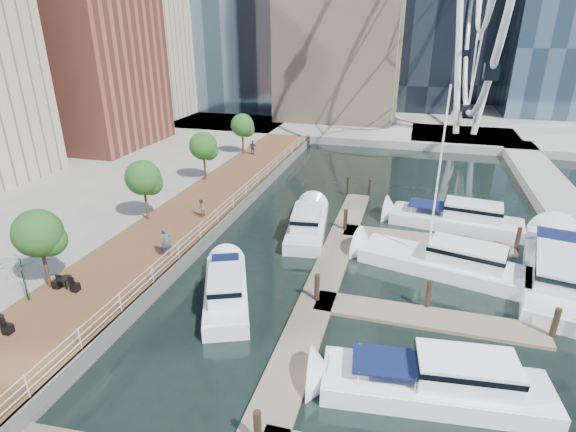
{
  "coord_description": "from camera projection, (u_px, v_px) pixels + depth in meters",
  "views": [
    {
      "loc": [
        7.32,
        -13.22,
        14.35
      ],
      "look_at": [
        -0.06,
        12.88,
        3.0
      ],
      "focal_mm": 28.0,
      "sensor_mm": 36.0,
      "label": 1
    }
  ],
  "objects": [
    {
      "name": "street_trees",
      "position": [
        143.0,
        178.0,
        32.74
      ],
      "size": [
        2.6,
        42.6,
        4.6
      ],
      "color": "#3F2B1C",
      "rests_on": "ground"
    },
    {
      "name": "midrise_condos",
      "position": [
        12.0,
        38.0,
        46.16
      ],
      "size": [
        19.0,
        67.0,
        28.0
      ],
      "color": "#BCAD8E",
      "rests_on": "ground"
    },
    {
      "name": "yacht_foreground",
      "position": [
        433.0,
        396.0,
        18.96
      ],
      "size": [
        10.53,
        3.86,
        2.15
      ],
      "primitive_type": null,
      "rotation": [
        0.0,
        0.0,
        1.68
      ],
      "color": "white",
      "rests_on": "ground"
    },
    {
      "name": "moored_yachts",
      "position": [
        437.0,
        275.0,
        28.31
      ],
      "size": [
        24.44,
        33.56,
        11.5
      ],
      "color": "white",
      "rests_on": "ground"
    },
    {
      "name": "pedestrian_near",
      "position": [
        166.0,
        242.0,
        28.12
      ],
      "size": [
        0.82,
        0.83,
        1.94
      ],
      "primitive_type": "imported",
      "rotation": [
        0.0,
        0.0,
        0.8
      ],
      "color": "#47515F",
      "rests_on": "boardwalk"
    },
    {
      "name": "floating_docks",
      "position": [
        409.0,
        290.0,
        25.78
      ],
      "size": [
        16.0,
        34.0,
        2.6
      ],
      "color": "#6D6051",
      "rests_on": "ground"
    },
    {
      "name": "pedestrian_far",
      "position": [
        253.0,
        147.0,
        51.12
      ],
      "size": [
        0.97,
        0.41,
        1.66
      ],
      "primitive_type": "imported",
      "rotation": [
        0.0,
        0.0,
        3.14
      ],
      "color": "#2F323B",
      "rests_on": "boardwalk"
    },
    {
      "name": "land_far",
      "position": [
        388.0,
        90.0,
        109.45
      ],
      "size": [
        200.0,
        114.0,
        1.0
      ],
      "primitive_type": "cube",
      "color": "gray",
      "rests_on": "ground"
    },
    {
      "name": "pier",
      "position": [
        464.0,
        138.0,
        61.56
      ],
      "size": [
        14.0,
        12.0,
        1.0
      ],
      "primitive_type": "cube",
      "color": "gray",
      "rests_on": "ground"
    },
    {
      "name": "railing",
      "position": [
        218.0,
        215.0,
        33.37
      ],
      "size": [
        0.1,
        60.0,
        1.05
      ],
      "primitive_type": null,
      "color": "white",
      "rests_on": "boardwalk"
    },
    {
      "name": "pedestrian_mid",
      "position": [
        201.0,
        208.0,
        34.12
      ],
      "size": [
        0.62,
        0.77,
        1.5
      ],
      "primitive_type": "imported",
      "rotation": [
        0.0,
        0.0,
        -1.65
      ],
      "color": "#7F6D58",
      "rests_on": "boardwalk"
    },
    {
      "name": "boardwalk",
      "position": [
        184.0,
        224.0,
        34.49
      ],
      "size": [
        6.0,
        60.0,
        1.0
      ],
      "primitive_type": "cube",
      "color": "brown",
      "rests_on": "ground"
    },
    {
      "name": "ground",
      "position": [
        207.0,
        393.0,
        19.11
      ],
      "size": [
        520.0,
        520.0,
        0.0
      ],
      "primitive_type": "plane",
      "color": "black",
      "rests_on": "ground"
    },
    {
      "name": "seawall",
      "position": [
        220.0,
        228.0,
        33.74
      ],
      "size": [
        0.25,
        60.0,
        1.0
      ],
      "primitive_type": "cube",
      "color": "#595954",
      "rests_on": "ground"
    }
  ]
}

